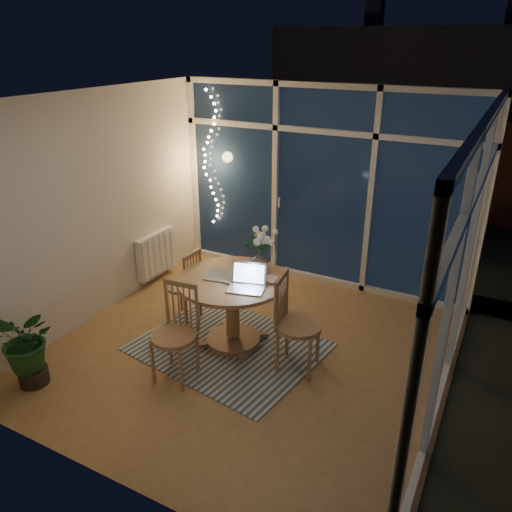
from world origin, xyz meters
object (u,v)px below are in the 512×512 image
chair_left (182,284)px  potted_plant (28,350)px  chair_front (174,334)px  laptop (246,278)px  flower_vase (259,260)px  chair_right (299,324)px  dining_table (233,311)px

chair_left → potted_plant: bearing=-17.9°
chair_front → potted_plant: bearing=-153.6°
laptop → flower_vase: size_ratio=1.71×
flower_vase → chair_right: bearing=-32.9°
laptop → potted_plant: laptop is taller
chair_front → dining_table: bearing=71.4°
dining_table → flower_vase: size_ratio=5.51×
potted_plant → chair_left: bearing=71.3°
chair_left → chair_right: bearing=80.8°
chair_left → laptop: size_ratio=2.51×
chair_front → laptop: laptop is taller
chair_right → laptop: 0.69m
chair_left → chair_right: 1.62m
dining_table → flower_vase: (0.14, 0.34, 0.50)m
laptop → flower_vase: laptop is taller
chair_left → chair_right: size_ratio=0.87×
laptop → flower_vase: 0.50m
laptop → potted_plant: size_ratio=0.47×
chair_front → chair_right: bearing=30.1°
chair_right → laptop: size_ratio=2.90×
potted_plant → chair_front: bearing=31.5°
chair_front → potted_plant: size_ratio=1.31×
dining_table → chair_front: chair_front is taller
chair_left → laptop: 1.19m
potted_plant → laptop: bearing=40.1°
dining_table → potted_plant: dining_table is taller
dining_table → potted_plant: (-1.36, -1.51, -0.01)m
chair_left → chair_front: size_ratio=0.90×
chair_left → chair_right: (1.59, -0.28, 0.07)m
chair_front → chair_left: bearing=116.4°
dining_table → flower_vase: bearing=67.8°
chair_left → chair_right: chair_right is taller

